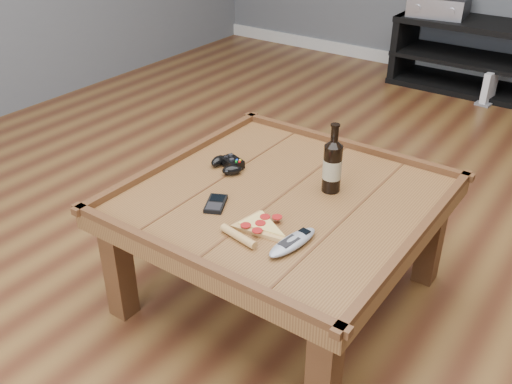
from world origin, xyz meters
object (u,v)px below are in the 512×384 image
Objects in this scene: beer_bottle at (332,165)px; av_receiver at (439,6)px; remote_control at (293,242)px; pizza_slice at (257,227)px; coffee_table at (282,209)px; media_console at (494,60)px; game_console at (489,89)px; smartphone at (216,204)px; game_controller at (228,164)px.

beer_bottle is 2.68m from av_receiver.
beer_bottle is at bearing 108.86° from remote_control.
av_receiver is at bearing 109.86° from pizza_slice.
media_console is (0.00, 2.75, -0.15)m from coffee_table.
remote_control is at bearing 5.60° from pizza_slice.
av_receiver is (-0.57, 2.62, 0.02)m from beer_bottle.
media_console reaches higher than game_console.
pizza_slice is 2.17× the size of smartphone.
beer_bottle reaches higher than game_console.
coffee_table is 4.91× the size of remote_control.
game_controller is 1.18× the size of smartphone.
av_receiver is at bearing 164.91° from game_console.
remote_control is (0.47, -0.29, -0.01)m from game_controller.
media_console is at bearing 92.63° from beer_bottle.
remote_control is 2.81m from game_console.
pizza_slice reaches higher than smartphone.
beer_bottle is 0.59× the size of av_receiver.
game_console is (0.20, 2.74, -0.35)m from smartphone.
pizza_slice is at bearing -21.24° from game_controller.
av_receiver is at bearing 99.30° from coffee_table.
beer_bottle reaches higher than av_receiver.
pizza_slice reaches higher than coffee_table.
remote_control is (0.19, -0.24, 0.07)m from coffee_table.
media_console is at bearing 90.00° from coffee_table.
beer_bottle is 1.67× the size of game_controller.
media_console is at bearing 101.44° from remote_control.
media_console reaches higher than smartphone.
game_controller is at bearing -90.97° from game_console.
pizza_slice is (0.33, -0.27, -0.01)m from game_controller.
av_receiver reaches higher than remote_control.
smartphone is (0.13, -0.24, -0.01)m from game_controller.
game_controller is 2.71m from av_receiver.
coffee_table is 3.69× the size of pizza_slice.
game_console is at bearing 100.60° from remote_control.
coffee_table is at bearing -84.63° from game_console.
pizza_slice is (0.05, -2.98, 0.21)m from media_console.
media_console is at bearing 60.93° from smartphone.
smartphone is 2.77m from game_console.
game_controller is at bearing -168.34° from beer_bottle.
remote_control is (0.19, -2.99, 0.22)m from media_console.
beer_bottle is (0.12, -2.62, 0.31)m from media_console.
game_console is (-0.07, 2.42, -0.45)m from beer_bottle.
beer_bottle is 0.39m from remote_control.
pizza_slice is at bearing -88.98° from media_console.
coffee_table is at bearing 26.32° from smartphone.
game_controller is 0.67× the size of game_console.
av_receiver is (-0.64, 2.99, 0.10)m from remote_control.
game_controller is 0.72× the size of remote_control.
beer_bottle is at bearing 23.79° from smartphone.
coffee_table is 0.74× the size of media_console.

